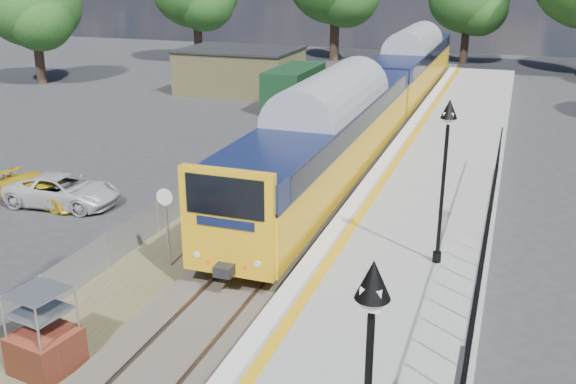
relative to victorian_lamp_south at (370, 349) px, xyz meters
The scene contains 14 objects.
ground 8.05m from the victorian_lamp_south, 143.97° to the left, with size 120.00×120.00×0.00m, color #2D2D30.
track_bed 15.50m from the victorian_lamp_south, 113.60° to the left, with size 5.90×80.00×0.29m.
platform 12.67m from the victorian_lamp_south, 96.18° to the left, with size 5.00×70.00×0.90m, color gray.
platform_edge 12.92m from the victorian_lamp_south, 105.65° to the left, with size 0.90×70.00×0.01m.
victorian_lamp_south is the anchor object (origin of this frame).
victorian_lamp_north 10.00m from the victorian_lamp_south, 91.15° to the left, with size 0.44×0.44×4.60m.
palisade_fence 6.79m from the victorian_lamp_south, 80.47° to the left, with size 0.12×26.00×2.00m.
wire_fence 19.07m from the victorian_lamp_south, 121.23° to the left, with size 0.06×52.00×1.20m.
outbuilding 38.94m from the victorian_lamp_south, 114.99° to the left, with size 10.80×10.10×3.12m.
train 28.64m from the victorian_lamp_south, 101.10° to the left, with size 2.82×40.83×3.51m.
brick_plinth 9.22m from the victorian_lamp_south, 158.36° to the left, with size 1.46×1.46×2.07m.
speed_sign 12.12m from the victorian_lamp_south, 132.49° to the left, with size 0.52×0.12×2.58m.
car_yellow 19.93m from the victorian_lamp_south, 141.92° to the left, with size 1.58×3.89×1.13m, color yellow.
car_white 19.30m from the victorian_lamp_south, 140.06° to the left, with size 2.02×4.37×1.22m, color silver.
Camera 1 is at (6.82, -10.72, 8.75)m, focal length 40.00 mm.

